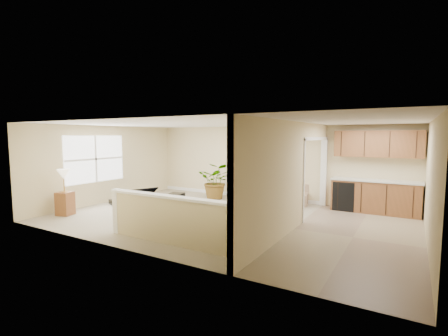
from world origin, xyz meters
The scene contains 20 objects.
floor centered at (0.00, 0.00, 0.00)m, with size 9.00×9.00×0.00m, color #B1A88A.
back_wall centered at (0.00, 3.00, 1.25)m, with size 9.00×0.04×2.50m, color beige.
front_wall centered at (0.00, -3.00, 1.25)m, with size 9.00×0.04×2.50m, color beige.
left_wall centered at (-4.50, 0.00, 1.25)m, with size 0.04×6.00×2.50m, color beige.
right_wall centered at (4.50, 0.00, 1.25)m, with size 0.04×6.00×2.50m, color beige.
ceiling centered at (0.00, 0.00, 2.50)m, with size 9.00×6.00×0.04m, color white.
kitchen_vinyl centered at (3.15, 0.00, 0.00)m, with size 2.70×6.00×0.01m, color #9A8968.
interior_partition centered at (1.80, 0.25, 1.22)m, with size 0.18×5.99×2.50m.
pony_half_wall centered at (0.08, -2.30, 0.52)m, with size 3.42×0.22×1.00m.
left_window centered at (-4.49, -0.50, 1.45)m, with size 0.05×2.15×1.45m, color white.
wall_art_left centered at (-0.95, 2.97, 1.75)m, with size 0.48×0.04×0.58m.
wall_mirror centered at (0.30, 2.97, 1.80)m, with size 0.55×0.04×0.55m.
kitchen_cabinets centered at (3.19, 2.73, 0.87)m, with size 2.36×0.65×2.33m.
piano centered at (-3.38, 0.12, 0.54)m, with size 1.95×1.91×1.30m.
piano_bench centered at (-1.66, -0.12, 0.26)m, with size 0.39×0.78×0.52m, color black.
loveseat centered at (0.67, 2.70, 0.31)m, with size 1.57×1.05×0.82m.
accent_table centered at (-1.03, 2.42, 0.47)m, with size 0.51×0.51×0.74m.
palm_plant centered at (-1.65, 2.18, 0.61)m, with size 1.34×1.24×1.25m.
small_plant centered at (1.14, 2.03, 0.23)m, with size 0.35×0.35×0.55m.
lamp_stand centered at (-4.03, -1.88, 0.54)m, with size 0.46×0.46×1.27m.
Camera 1 is at (4.18, -7.25, 2.18)m, focal length 26.00 mm.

